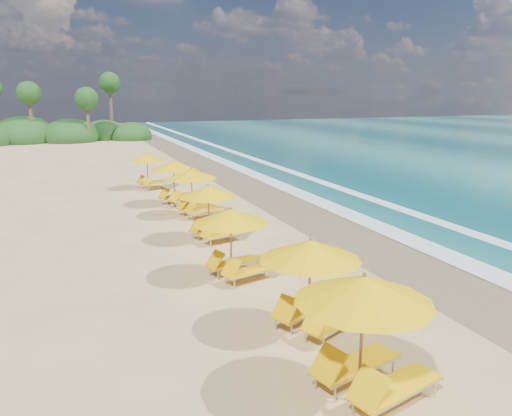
{
  "coord_description": "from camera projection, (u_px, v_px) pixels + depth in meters",
  "views": [
    {
      "loc": [
        -7.01,
        -18.16,
        5.71
      ],
      "look_at": [
        0.0,
        0.0,
        1.2
      ],
      "focal_mm": 35.25,
      "sensor_mm": 36.0,
      "label": 1
    }
  ],
  "objects": [
    {
      "name": "treeline",
      "position": [
        34.0,
        134.0,
        57.91
      ],
      "size": [
        25.8,
        8.8,
        9.74
      ],
      "color": "#163D14",
      "rests_on": "ground"
    },
    {
      "name": "station_0",
      "position": [
        369.0,
        328.0,
        9.28
      ],
      "size": [
        3.21,
        3.11,
        2.59
      ],
      "rotation": [
        0.0,
        0.0,
        0.26
      ],
      "color": "olive",
      "rests_on": "ground"
    },
    {
      "name": "ground",
      "position": [
        256.0,
        237.0,
        20.25
      ],
      "size": [
        160.0,
        160.0,
        0.0
      ],
      "primitive_type": "plane",
      "color": "#D6B77D",
      "rests_on": "ground"
    },
    {
      "name": "surf_foam",
      "position": [
        395.0,
        221.0,
        22.6
      ],
      "size": [
        4.0,
        160.0,
        0.01
      ],
      "color": "white",
      "rests_on": "ground"
    },
    {
      "name": "station_5",
      "position": [
        177.0,
        179.0,
        25.69
      ],
      "size": [
        3.11,
        3.09,
        2.38
      ],
      "rotation": [
        0.0,
        0.0,
        0.41
      ],
      "color": "olive",
      "rests_on": "ground"
    },
    {
      "name": "station_6",
      "position": [
        150.0,
        169.0,
        30.04
      ],
      "size": [
        2.77,
        2.7,
        2.19
      ],
      "rotation": [
        0.0,
        0.0,
        0.31
      ],
      "color": "olive",
      "rests_on": "ground"
    },
    {
      "name": "station_4",
      "position": [
        195.0,
        189.0,
        23.24
      ],
      "size": [
        2.83,
        2.71,
        2.36
      ],
      "rotation": [
        0.0,
        0.0,
        0.19
      ],
      "color": "olive",
      "rests_on": "ground"
    },
    {
      "name": "wet_sand",
      "position": [
        342.0,
        227.0,
        21.65
      ],
      "size": [
        4.0,
        160.0,
        0.01
      ],
      "primitive_type": "cube",
      "color": "olive",
      "rests_on": "ground"
    },
    {
      "name": "station_2",
      "position": [
        236.0,
        238.0,
        15.43
      ],
      "size": [
        2.92,
        2.83,
        2.34
      ],
      "rotation": [
        0.0,
        0.0,
        0.27
      ],
      "color": "olive",
      "rests_on": "ground"
    },
    {
      "name": "station_1",
      "position": [
        315.0,
        279.0,
        11.93
      ],
      "size": [
        3.2,
        3.18,
        2.44
      ],
      "rotation": [
        0.0,
        0.0,
        0.42
      ],
      "color": "olive",
      "rests_on": "ground"
    },
    {
      "name": "station_3",
      "position": [
        212.0,
        209.0,
        19.43
      ],
      "size": [
        2.86,
        2.78,
        2.3
      ],
      "rotation": [
        0.0,
        0.0,
        0.27
      ],
      "color": "olive",
      "rests_on": "ground"
    }
  ]
}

